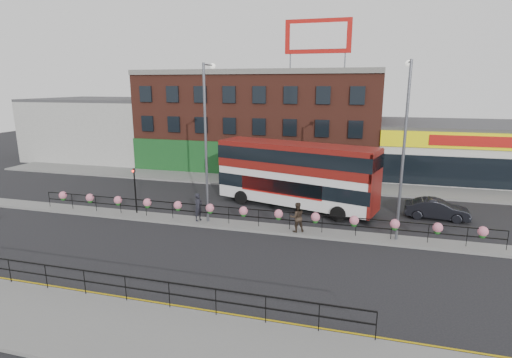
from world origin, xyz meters
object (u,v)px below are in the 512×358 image
(car, at_px, (437,209))
(pedestrian_a, at_px, (198,207))
(double_decker_bus, at_px, (296,169))
(lamp_column_west, at_px, (207,130))
(lamp_column_east, at_px, (404,136))
(pedestrian_b, at_px, (297,217))

(car, xyz_separation_m, pedestrian_a, (-15.33, -5.05, 0.40))
(double_decker_bus, bearing_deg, lamp_column_west, -136.82)
(lamp_column_west, xyz_separation_m, lamp_column_east, (11.80, -0.05, 0.01))
(car, bearing_deg, pedestrian_a, 112.17)
(double_decker_bus, xyz_separation_m, lamp_column_west, (-4.96, -4.66, 3.19))
(pedestrian_b, xyz_separation_m, lamp_column_west, (-5.98, 0.63, 5.07))
(double_decker_bus, bearing_deg, pedestrian_b, -79.03)
(lamp_column_east, bearing_deg, pedestrian_a, -178.73)
(car, height_order, lamp_column_east, lamp_column_east)
(lamp_column_east, bearing_deg, lamp_column_west, 179.75)
(pedestrian_a, height_order, pedestrian_b, pedestrian_a)
(lamp_column_east, bearing_deg, pedestrian_b, -174.35)
(lamp_column_west, distance_m, lamp_column_east, 11.80)
(car, relative_size, lamp_column_east, 0.42)
(double_decker_bus, height_order, lamp_column_west, lamp_column_west)
(pedestrian_a, distance_m, lamp_column_east, 13.43)
(lamp_column_west, bearing_deg, pedestrian_a, -152.51)
(double_decker_bus, relative_size, pedestrian_b, 6.56)
(lamp_column_west, bearing_deg, pedestrian_b, -5.97)
(pedestrian_a, xyz_separation_m, pedestrian_b, (6.61, -0.30, -0.00))
(pedestrian_a, bearing_deg, car, -56.02)
(pedestrian_a, distance_m, pedestrian_b, 6.62)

